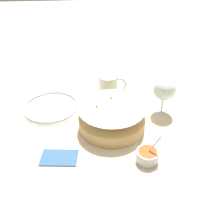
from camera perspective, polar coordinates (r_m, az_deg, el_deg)
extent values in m
plane|color=beige|center=(0.95, 1.21, -2.11)|extent=(4.00, 4.00, 0.00)
cylinder|color=tan|center=(0.92, 0.00, -2.16)|extent=(0.24, 0.24, 0.05)
cone|color=white|center=(0.90, 0.00, -1.07)|extent=(0.24, 0.24, 0.08)
cylinder|color=#3D842D|center=(0.92, 0.00, -2.05)|extent=(0.18, 0.18, 0.01)
pyramid|color=#CC8E42|center=(0.90, 3.39, -0.51)|extent=(0.09, 0.09, 0.05)
pyramid|color=#CC8E42|center=(0.93, -0.24, 1.87)|extent=(0.10, 0.10, 0.07)
pyramid|color=#CC8E42|center=(0.89, -3.43, -0.12)|extent=(0.07, 0.06, 0.07)
pyramid|color=#CC8E42|center=(0.85, -0.01, -2.38)|extent=(0.09, 0.09, 0.06)
cylinder|color=#B7B7BC|center=(0.80, 8.07, -9.91)|extent=(0.07, 0.07, 0.04)
cylinder|color=#CC4C14|center=(0.80, 8.11, -9.58)|extent=(0.06, 0.06, 0.03)
cylinder|color=#B7B7BC|center=(0.78, 9.20, -7.97)|extent=(0.05, 0.01, 0.09)
cylinder|color=silver|center=(1.02, 11.19, 0.09)|extent=(0.06, 0.06, 0.00)
cylinder|color=silver|center=(1.00, 11.41, 1.67)|extent=(0.01, 0.01, 0.07)
sphere|color=silver|center=(0.96, 11.90, 5.07)|extent=(0.09, 0.09, 0.09)
sphere|color=#DBD17A|center=(0.97, 11.82, 4.52)|extent=(0.06, 0.06, 0.06)
cylinder|color=silver|center=(1.08, -0.82, 6.05)|extent=(0.08, 0.08, 0.10)
cylinder|color=gold|center=(1.09, -0.82, 5.53)|extent=(0.07, 0.07, 0.07)
torus|color=silver|center=(1.08, 1.59, 6.24)|extent=(0.07, 0.01, 0.07)
cylinder|color=white|center=(1.05, -13.75, 1.08)|extent=(0.23, 0.23, 0.01)
torus|color=white|center=(1.05, -13.80, 1.37)|extent=(0.22, 0.22, 0.01)
cube|color=#38608E|center=(0.83, -11.99, -10.07)|extent=(0.12, 0.08, 0.01)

